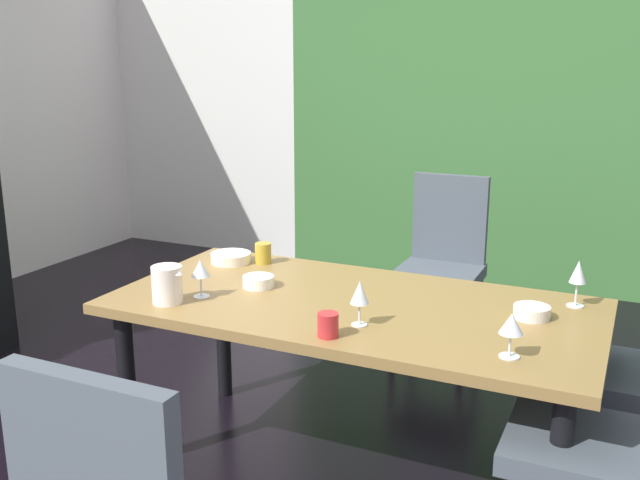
{
  "coord_description": "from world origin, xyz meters",
  "views": [
    {
      "loc": [
        1.48,
        -2.51,
        1.63
      ],
      "look_at": [
        0.2,
        0.26,
        0.85
      ],
      "focal_mm": 40.0,
      "sensor_mm": 36.0,
      "label": 1
    }
  ],
  "objects_px": {
    "dining_table": "(353,321)",
    "chair_right_far": "(619,358)",
    "serving_bowl_near_window": "(258,281)",
    "serving_bowl_north": "(231,258)",
    "cup_near_shelf": "(328,325)",
    "chair_right_near": "(612,424)",
    "chair_head_far": "(443,257)",
    "cup_east": "(263,253)",
    "wine_glass_south": "(360,293)",
    "wine_glass_corner": "(578,274)",
    "wine_glass_front": "(511,325)",
    "pitcher_center": "(167,284)",
    "serving_bowl_rear": "(532,312)",
    "wine_glass_left": "(200,270)"
  },
  "relations": [
    {
      "from": "dining_table",
      "to": "chair_head_far",
      "type": "xyz_separation_m",
      "value": [
        -0.0,
        1.33,
        -0.08
      ]
    },
    {
      "from": "chair_right_near",
      "to": "cup_near_shelf",
      "type": "height_order",
      "value": "chair_right_near"
    },
    {
      "from": "chair_head_far",
      "to": "cup_east",
      "type": "distance_m",
      "value": 1.18
    },
    {
      "from": "serving_bowl_rear",
      "to": "wine_glass_south",
      "type": "bearing_deg",
      "value": -148.78
    },
    {
      "from": "wine_glass_front",
      "to": "pitcher_center",
      "type": "bearing_deg",
      "value": -178.67
    },
    {
      "from": "chair_right_far",
      "to": "chair_right_near",
      "type": "relative_size",
      "value": 0.94
    },
    {
      "from": "wine_glass_left",
      "to": "wine_glass_south",
      "type": "bearing_deg",
      "value": -1.9
    },
    {
      "from": "chair_right_far",
      "to": "serving_bowl_rear",
      "type": "bearing_deg",
      "value": 121.35
    },
    {
      "from": "chair_head_far",
      "to": "chair_right_far",
      "type": "bearing_deg",
      "value": 132.69
    },
    {
      "from": "serving_bowl_near_window",
      "to": "cup_east",
      "type": "height_order",
      "value": "cup_east"
    },
    {
      "from": "wine_glass_corner",
      "to": "pitcher_center",
      "type": "height_order",
      "value": "wine_glass_corner"
    },
    {
      "from": "serving_bowl_north",
      "to": "cup_near_shelf",
      "type": "relative_size",
      "value": 2.21
    },
    {
      "from": "wine_glass_front",
      "to": "wine_glass_corner",
      "type": "relative_size",
      "value": 0.81
    },
    {
      "from": "serving_bowl_near_window",
      "to": "cup_near_shelf",
      "type": "relative_size",
      "value": 1.56
    },
    {
      "from": "wine_glass_corner",
      "to": "serving_bowl_rear",
      "type": "height_order",
      "value": "wine_glass_corner"
    },
    {
      "from": "wine_glass_south",
      "to": "cup_near_shelf",
      "type": "distance_m",
      "value": 0.17
    },
    {
      "from": "chair_right_near",
      "to": "serving_bowl_near_window",
      "type": "xyz_separation_m",
      "value": [
        -1.38,
        0.3,
        0.18
      ]
    },
    {
      "from": "wine_glass_corner",
      "to": "wine_glass_south",
      "type": "xyz_separation_m",
      "value": [
        -0.67,
        -0.52,
        -0.01
      ]
    },
    {
      "from": "chair_head_far",
      "to": "serving_bowl_north",
      "type": "xyz_separation_m",
      "value": [
        -0.71,
        -1.06,
        0.18
      ]
    },
    {
      "from": "wine_glass_south",
      "to": "serving_bowl_near_window",
      "type": "height_order",
      "value": "wine_glass_south"
    },
    {
      "from": "chair_right_near",
      "to": "cup_east",
      "type": "relative_size",
      "value": 10.94
    },
    {
      "from": "wine_glass_front",
      "to": "serving_bowl_north",
      "type": "height_order",
      "value": "wine_glass_front"
    },
    {
      "from": "dining_table",
      "to": "serving_bowl_near_window",
      "type": "bearing_deg",
      "value": 179.04
    },
    {
      "from": "chair_head_far",
      "to": "dining_table",
      "type": "bearing_deg",
      "value": 90.09
    },
    {
      "from": "dining_table",
      "to": "chair_right_far",
      "type": "height_order",
      "value": "chair_right_far"
    },
    {
      "from": "dining_table",
      "to": "wine_glass_corner",
      "type": "xyz_separation_m",
      "value": [
        0.78,
        0.31,
        0.21
      ]
    },
    {
      "from": "dining_table",
      "to": "pitcher_center",
      "type": "xyz_separation_m",
      "value": [
        -0.64,
        -0.31,
        0.15
      ]
    },
    {
      "from": "chair_right_near",
      "to": "pitcher_center",
      "type": "xyz_separation_m",
      "value": [
        -1.6,
        -0.01,
        0.23
      ]
    },
    {
      "from": "wine_glass_south",
      "to": "pitcher_center",
      "type": "distance_m",
      "value": 0.76
    },
    {
      "from": "cup_near_shelf",
      "to": "chair_right_near",
      "type": "bearing_deg",
      "value": 4.37
    },
    {
      "from": "chair_right_near",
      "to": "dining_table",
      "type": "bearing_deg",
      "value": 73.09
    },
    {
      "from": "serving_bowl_rear",
      "to": "cup_near_shelf",
      "type": "height_order",
      "value": "cup_near_shelf"
    },
    {
      "from": "chair_right_far",
      "to": "chair_head_far",
      "type": "bearing_deg",
      "value": 42.69
    },
    {
      "from": "wine_glass_corner",
      "to": "wine_glass_front",
      "type": "bearing_deg",
      "value": -103.42
    },
    {
      "from": "chair_head_far",
      "to": "cup_near_shelf",
      "type": "xyz_separation_m",
      "value": [
        0.06,
        -1.69,
        0.2
      ]
    },
    {
      "from": "chair_right_near",
      "to": "wine_glass_front",
      "type": "xyz_separation_m",
      "value": [
        -0.32,
        0.02,
        0.26
      ]
    },
    {
      "from": "chair_head_far",
      "to": "pitcher_center",
      "type": "relative_size",
      "value": 6.86
    },
    {
      "from": "wine_glass_south",
      "to": "serving_bowl_north",
      "type": "height_order",
      "value": "wine_glass_south"
    },
    {
      "from": "dining_table",
      "to": "serving_bowl_near_window",
      "type": "distance_m",
      "value": 0.43
    },
    {
      "from": "serving_bowl_north",
      "to": "cup_near_shelf",
      "type": "xyz_separation_m",
      "value": [
        0.77,
        -0.63,
        0.02
      ]
    },
    {
      "from": "chair_head_far",
      "to": "wine_glass_front",
      "type": "bearing_deg",
      "value": 111.89
    },
    {
      "from": "chair_right_near",
      "to": "wine_glass_left",
      "type": "distance_m",
      "value": 1.55
    },
    {
      "from": "serving_bowl_north",
      "to": "cup_east",
      "type": "xyz_separation_m",
      "value": [
        0.14,
        0.05,
        0.02
      ]
    },
    {
      "from": "wine_glass_left",
      "to": "pitcher_center",
      "type": "distance_m",
      "value": 0.14
    },
    {
      "from": "wine_glass_front",
      "to": "pitcher_center",
      "type": "distance_m",
      "value": 1.28
    },
    {
      "from": "serving_bowl_near_window",
      "to": "cup_near_shelf",
      "type": "height_order",
      "value": "cup_near_shelf"
    },
    {
      "from": "chair_head_far",
      "to": "cup_near_shelf",
      "type": "height_order",
      "value": "chair_head_far"
    },
    {
      "from": "dining_table",
      "to": "chair_right_far",
      "type": "distance_m",
      "value": 1.0
    },
    {
      "from": "chair_head_far",
      "to": "serving_bowl_near_window",
      "type": "relative_size",
      "value": 7.77
    },
    {
      "from": "chair_right_near",
      "to": "serving_bowl_north",
      "type": "distance_m",
      "value": 1.77
    }
  ]
}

